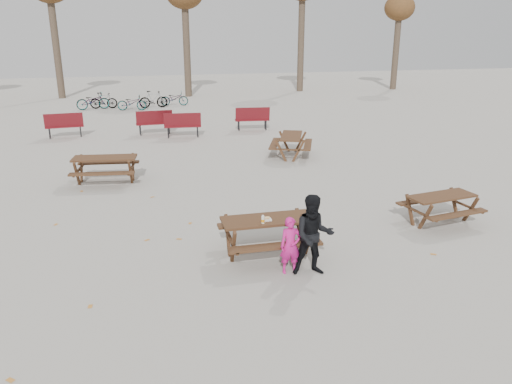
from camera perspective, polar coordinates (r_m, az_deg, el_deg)
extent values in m
plane|color=gray|center=(10.08, 1.32, -7.16)|extent=(80.00, 80.00, 0.00)
cube|color=#351B13|center=(9.78, 1.35, -3.19)|extent=(1.80, 0.70, 0.05)
cube|color=#351B13|center=(9.36, 2.27, -6.21)|extent=(1.80, 0.25, 0.05)
cube|color=#351B13|center=(10.43, 0.51, -3.54)|extent=(1.80, 0.25, 0.05)
cylinder|color=#351B13|center=(9.51, -2.61, -6.37)|extent=(0.08, 0.08, 0.73)
cylinder|color=#351B13|center=(10.05, -3.26, -4.98)|extent=(0.08, 0.08, 0.73)
cylinder|color=#351B13|center=(9.87, 6.02, -5.51)|extent=(0.08, 0.08, 0.73)
cylinder|color=#351B13|center=(10.39, 4.93, -4.21)|extent=(0.08, 0.08, 0.73)
cube|color=silver|center=(9.66, 1.24, -3.19)|extent=(0.18, 0.11, 0.03)
ellipsoid|color=tan|center=(9.64, 1.24, -2.96)|extent=(0.14, 0.06, 0.05)
cylinder|color=silver|center=(9.50, 0.80, -3.19)|extent=(0.06, 0.06, 0.15)
cylinder|color=orange|center=(9.51, 0.79, -3.29)|extent=(0.07, 0.07, 0.05)
cylinder|color=white|center=(9.47, 0.80, -2.71)|extent=(0.03, 0.03, 0.02)
imported|color=#C91979|center=(9.18, 3.96, -6.13)|extent=(0.41, 0.29, 1.08)
imported|color=black|center=(9.09, 6.61, -4.96)|extent=(0.82, 0.69, 1.52)
imported|color=black|center=(29.31, -18.14, 9.86)|extent=(1.86, 0.99, 0.93)
imported|color=black|center=(29.46, -17.03, 9.96)|extent=(1.48, 0.43, 0.88)
imported|color=black|center=(28.43, -14.00, 9.88)|extent=(1.63, 0.76, 0.82)
imported|color=black|center=(29.05, -11.66, 10.33)|extent=(1.61, 0.57, 0.95)
imported|color=black|center=(29.69, -9.32, 10.52)|extent=(1.61, 0.68, 0.83)
cylinder|color=#382B21|center=(34.63, -21.87, 15.13)|extent=(0.44, 0.44, 6.30)
cylinder|color=#382B21|center=(33.49, -7.92, 15.85)|extent=(0.44, 0.44, 5.95)
cylinder|color=#382B21|center=(36.13, 5.17, 16.67)|extent=(0.44, 0.44, 6.65)
cylinder|color=#382B21|center=(38.48, 15.69, 15.15)|extent=(0.44, 0.44, 5.25)
ellipsoid|color=brown|center=(38.46, 16.09, 19.60)|extent=(2.10, 2.10, 1.79)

